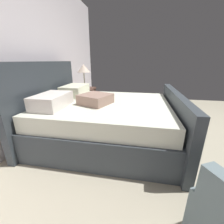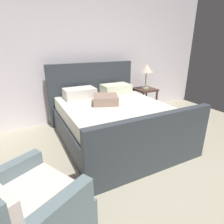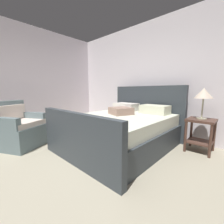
{
  "view_description": "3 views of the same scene",
  "coord_description": "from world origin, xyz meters",
  "px_view_note": "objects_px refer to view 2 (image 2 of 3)",
  "views": [
    {
      "loc": [
        -2.36,
        1.27,
        1.22
      ],
      "look_at": [
        -0.52,
        1.6,
        0.57
      ],
      "focal_mm": 23.5,
      "sensor_mm": 36.0,
      "label": 1
    },
    {
      "loc": [
        -1.62,
        -0.81,
        1.57
      ],
      "look_at": [
        -0.34,
        1.64,
        0.55
      ],
      "focal_mm": 29.82,
      "sensor_mm": 36.0,
      "label": 2
    },
    {
      "loc": [
        1.5,
        -0.41,
        1.1
      ],
      "look_at": [
        -0.29,
        1.55,
        0.71
      ],
      "focal_mm": 23.09,
      "sensor_mm": 36.0,
      "label": 3
    }
  ],
  "objects_px": {
    "table_lamp_right": "(147,69)",
    "armchair": "(24,220)",
    "nightstand_right": "(145,97)",
    "bed": "(113,119)"
  },
  "relations": [
    {
      "from": "nightstand_right",
      "to": "table_lamp_right",
      "type": "bearing_deg",
      "value": 75.96
    },
    {
      "from": "table_lamp_right",
      "to": "nightstand_right",
      "type": "bearing_deg",
      "value": -104.04
    },
    {
      "from": "bed",
      "to": "armchair",
      "type": "distance_m",
      "value": 2.04
    },
    {
      "from": "bed",
      "to": "table_lamp_right",
      "type": "relative_size",
      "value": 3.89
    },
    {
      "from": "nightstand_right",
      "to": "armchair",
      "type": "xyz_separation_m",
      "value": [
        -2.71,
        -2.14,
        -0.06
      ]
    },
    {
      "from": "bed",
      "to": "table_lamp_right",
      "type": "bearing_deg",
      "value": 31.32
    },
    {
      "from": "bed",
      "to": "armchair",
      "type": "relative_size",
      "value": 2.17
    },
    {
      "from": "nightstand_right",
      "to": "armchair",
      "type": "relative_size",
      "value": 0.61
    },
    {
      "from": "table_lamp_right",
      "to": "armchair",
      "type": "xyz_separation_m",
      "value": [
        -2.71,
        -2.14,
        -0.69
      ]
    },
    {
      "from": "nightstand_right",
      "to": "table_lamp_right",
      "type": "height_order",
      "value": "table_lamp_right"
    }
  ]
}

